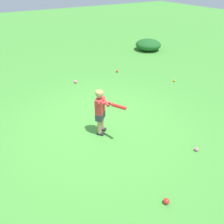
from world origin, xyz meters
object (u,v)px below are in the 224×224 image
play_ball_by_bucket (117,71)px  play_ball_far_left (174,81)px  child_batter (101,108)px  play_ball_far_right (166,201)px  play_ball_midfield (75,82)px  play_ball_behind_batter (196,149)px

play_ball_by_bucket → play_ball_far_left: 2.08m
play_ball_by_bucket → child_batter: bearing=-38.0°
play_ball_far_right → play_ball_far_left: (-3.29, 3.45, -0.01)m
child_batter → play_ball_midfield: size_ratio=10.39×
play_ball_midfield → play_ball_behind_batter: play_ball_midfield is taller
child_batter → play_ball_midfield: 2.91m
child_batter → play_ball_behind_batter: bearing=41.4°
play_ball_midfield → play_ball_far_right: size_ratio=1.07×
play_ball_midfield → play_ball_behind_batter: bearing=10.5°
play_ball_midfield → play_ball_far_left: (1.63, 2.88, -0.02)m
play_ball_by_bucket → play_ball_midfield: size_ratio=0.78×
play_ball_behind_batter → play_ball_far_left: bearing=142.5°
play_ball_midfield → play_ball_far_left: size_ratio=1.43×
play_ball_far_right → play_ball_far_left: play_ball_far_right is taller
child_batter → play_ball_far_left: 3.67m
child_batter → play_ball_far_left: child_batter is taller
play_ball_far_right → child_batter: bearing=179.5°
play_ball_midfield → play_ball_far_right: (4.92, -0.57, -0.00)m
play_ball_midfield → play_ball_far_right: play_ball_midfield is taller
play_ball_by_bucket → play_ball_far_right: 5.47m
play_ball_by_bucket → play_ball_behind_batter: play_ball_by_bucket is taller
play_ball_far_left → play_ball_by_bucket: bearing=-144.8°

